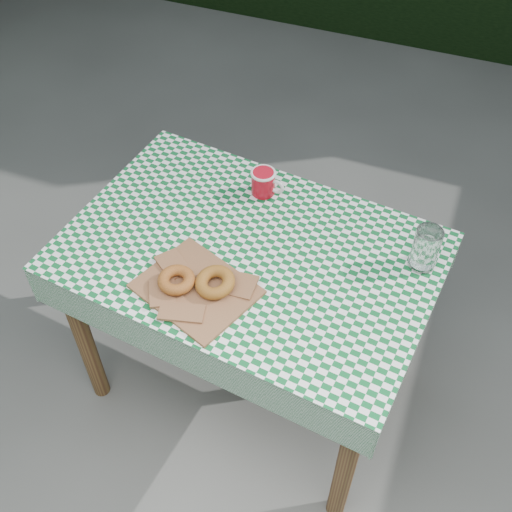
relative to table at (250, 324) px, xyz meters
The scene contains 8 objects.
ground 0.42m from the table, 121.64° to the right, with size 60.00×60.00×0.00m, color #494944.
table is the anchor object (origin of this frame).
tablecloth 0.38m from the table, behind, with size 1.12×0.75×0.01m, color #0D5626.
paper_bag 0.44m from the table, 113.23° to the right, with size 0.31×0.25×0.02m, color brown.
bagel_front 0.48m from the table, 123.92° to the right, with size 0.11×0.11×0.03m, color #A45E21.
bagel_back 0.45m from the table, 100.74° to the right, with size 0.12×0.12×0.04m, color brown.
coffee_mug 0.50m from the table, 101.09° to the left, with size 0.15×0.15×0.09m, color #AD0B1A, non-canonical shape.
drinking_glass 0.68m from the table, 14.56° to the left, with size 0.08×0.08×0.14m, color white.
Camera 1 is at (0.57, -1.03, 2.16)m, focal length 44.13 mm.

